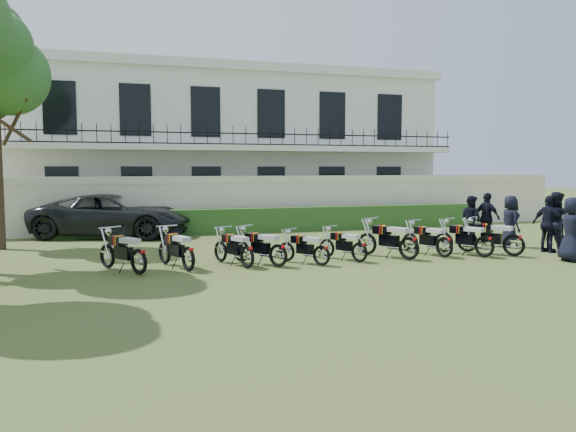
% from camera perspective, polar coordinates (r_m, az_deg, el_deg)
% --- Properties ---
extents(ground, '(100.00, 100.00, 0.00)m').
position_cam_1_polar(ground, '(16.17, 2.59, -4.49)').
color(ground, '#435421').
rests_on(ground, ground).
extents(perimeter_wall, '(30.00, 0.35, 2.30)m').
position_cam_1_polar(perimeter_wall, '(23.68, -3.93, 1.35)').
color(perimeter_wall, beige).
rests_on(perimeter_wall, ground).
extents(hedge, '(18.00, 0.60, 1.00)m').
position_cam_1_polar(hedge, '(23.21, -1.06, -0.37)').
color(hedge, '#214719').
rests_on(hedge, ground).
extents(building, '(20.40, 9.60, 7.40)m').
position_cam_1_polar(building, '(29.49, -6.61, 6.98)').
color(building, white).
rests_on(building, ground).
extents(motorcycle_0, '(1.18, 1.76, 1.10)m').
position_cam_1_polar(motorcycle_0, '(14.23, -14.93, -3.87)').
color(motorcycle_0, black).
rests_on(motorcycle_0, ground).
extents(motorcycle_1, '(0.88, 1.88, 1.08)m').
position_cam_1_polar(motorcycle_1, '(14.45, -10.11, -3.70)').
color(motorcycle_1, black).
rests_on(motorcycle_1, ground).
extents(motorcycle_2, '(0.86, 1.74, 1.01)m').
position_cam_1_polar(motorcycle_2, '(14.73, -4.17, -3.60)').
color(motorcycle_2, black).
rests_on(motorcycle_2, ground).
extents(motorcycle_3, '(1.19, 1.61, 1.04)m').
position_cam_1_polar(motorcycle_3, '(14.84, -1.00, -3.46)').
color(motorcycle_3, black).
rests_on(motorcycle_3, ground).
extents(motorcycle_4, '(1.07, 1.45, 0.94)m').
position_cam_1_polar(motorcycle_4, '(15.07, 3.43, -3.52)').
color(motorcycle_4, black).
rests_on(motorcycle_4, ground).
extents(motorcycle_5, '(0.91, 1.56, 0.95)m').
position_cam_1_polar(motorcycle_5, '(15.73, 7.27, -3.18)').
color(motorcycle_5, black).
rests_on(motorcycle_5, ground).
extents(motorcycle_6, '(1.16, 1.84, 1.14)m').
position_cam_1_polar(motorcycle_6, '(16.33, 12.20, -2.65)').
color(motorcycle_6, black).
rests_on(motorcycle_6, ground).
extents(motorcycle_7, '(0.82, 1.80, 1.03)m').
position_cam_1_polar(motorcycle_7, '(17.06, 15.62, -2.56)').
color(motorcycle_7, black).
rests_on(motorcycle_7, ground).
extents(motorcycle_8, '(0.98, 1.81, 1.07)m').
position_cam_1_polar(motorcycle_8, '(17.44, 19.34, -2.43)').
color(motorcycle_8, black).
rests_on(motorcycle_8, ground).
extents(motorcycle_9, '(1.27, 1.72, 1.12)m').
position_cam_1_polar(motorcycle_9, '(17.90, 21.98, -2.26)').
color(motorcycle_9, black).
rests_on(motorcycle_9, ground).
extents(suv, '(6.43, 4.40, 1.63)m').
position_cam_1_polar(suv, '(22.45, -17.45, 0.04)').
color(suv, black).
rests_on(suv, ground).
extents(officer_0, '(0.63, 0.92, 1.83)m').
position_cam_1_polar(officer_0, '(17.69, 26.89, -1.22)').
color(officer_0, black).
rests_on(officer_0, ground).
extents(officer_1, '(0.92, 1.07, 1.90)m').
position_cam_1_polar(officer_1, '(19.46, 25.50, -0.55)').
color(officer_1, black).
rests_on(officer_1, ground).
extents(officer_2, '(0.74, 1.13, 1.79)m').
position_cam_1_polar(officer_2, '(19.29, 24.98, -0.74)').
color(officer_2, black).
rests_on(officer_2, ground).
extents(officer_3, '(0.67, 0.92, 1.73)m').
position_cam_1_polar(officer_3, '(20.02, 21.64, -0.52)').
color(officer_3, black).
rests_on(officer_3, ground).
extents(officer_4, '(0.81, 0.94, 1.66)m').
position_cam_1_polar(officer_4, '(20.88, 18.08, -0.30)').
color(officer_4, black).
rests_on(officer_4, ground).
extents(officer_5, '(0.67, 1.11, 1.77)m').
position_cam_1_polar(officer_5, '(20.95, 19.56, -0.17)').
color(officer_5, black).
rests_on(officer_5, ground).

